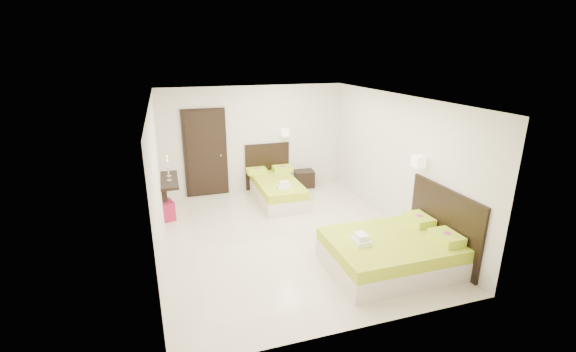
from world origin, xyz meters
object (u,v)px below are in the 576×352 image
object	(u,v)px
bed_single	(276,188)
bed_double	(395,250)
nightstand	(304,179)
ottoman	(163,211)

from	to	relation	value
bed_single	bed_double	xyz separation A→B (m)	(1.00, -3.48, 0.01)
bed_single	nightstand	size ratio (longest dim) A/B	3.91
bed_double	nightstand	distance (m)	4.15
bed_single	bed_double	world-z (taller)	bed_double
bed_single	ottoman	xyz separation A→B (m)	(-2.58, -0.41, -0.09)
nightstand	ottoman	distance (m)	3.68
bed_double	ottoman	bearing A→B (deg)	139.40
nightstand	bed_single	bearing A→B (deg)	-136.71
bed_double	nightstand	size ratio (longest dim) A/B	4.17
bed_double	nightstand	xyz separation A→B (m)	(-0.06, 4.15, -0.08)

